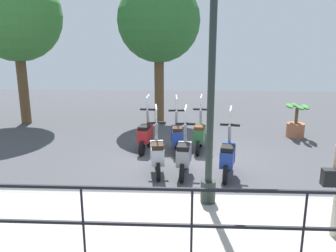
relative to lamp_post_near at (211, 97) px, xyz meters
name	(u,v)px	position (x,y,z in m)	size (l,w,h in m)	color
ground_plane	(187,163)	(2.40, 0.33, -2.02)	(28.00, 28.00, 0.00)	#424247
promenade_walkway	(189,228)	(-0.75, 0.33, -1.95)	(2.20, 20.00, 0.15)	#A39E93
fence_railing	(192,213)	(-1.80, 0.33, -1.12)	(0.04, 16.03, 1.07)	black
lamp_post_near	(211,97)	(0.00, 0.00, 0.00)	(0.26, 0.90, 4.23)	#232D28
tree_large	(16,16)	(6.50, 6.42, 1.86)	(3.21, 3.21, 5.52)	brown
tree_distant	(159,21)	(7.02, 1.38, 1.71)	(3.01, 3.01, 5.27)	brown
potted_palm	(296,123)	(5.02, -3.16, -1.58)	(1.06, 0.66, 1.05)	#9E5B3D
scooter_near_0	(228,156)	(1.56, -0.54, -1.54)	(1.22, 0.50, 1.54)	black
scooter_near_1	(184,155)	(1.61, 0.43, -1.54)	(1.23, 0.44, 1.54)	black
scooter_near_2	(157,153)	(1.67, 1.04, -1.54)	(1.23, 0.45, 1.54)	black
scooter_far_0	(199,134)	(3.41, 0.00, -1.54)	(1.23, 0.45, 1.54)	black
scooter_far_1	(177,136)	(3.21, 0.62, -1.54)	(1.23, 0.44, 1.54)	black
scooter_far_2	(146,134)	(3.32, 1.49, -1.54)	(1.23, 0.45, 1.54)	black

